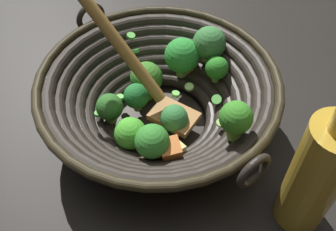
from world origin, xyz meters
The scene contains 3 objects.
ground_plane centered at (0.00, 0.00, 0.00)m, with size 4.00×4.00×0.00m, color black.
wok centered at (0.00, 0.00, 0.07)m, with size 0.40×0.36×0.26m.
cooking_oil_bottle centered at (0.23, 0.09, 0.10)m, with size 0.07×0.07×0.25m.
Camera 1 is at (0.36, -0.19, 0.51)m, focal length 41.82 mm.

